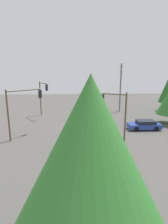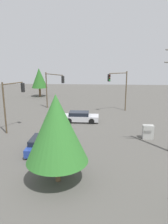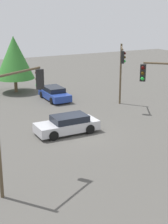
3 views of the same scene
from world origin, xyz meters
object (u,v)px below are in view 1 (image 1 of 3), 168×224
object	(u,v)px
traffic_signal_cross	(43,93)
electrical_cabinet	(106,109)
sedan_blue	(144,125)
sedan_silver	(77,120)
traffic_signal_aux	(22,104)
traffic_signal_main	(115,109)

from	to	relation	value
traffic_signal_cross	electrical_cabinet	bearing A→B (deg)	69.19
sedan_blue	traffic_signal_cross	distance (m)	17.76
sedan_silver	traffic_signal_cross	size ratio (longest dim) A/B	0.75
sedan_blue	traffic_signal_aux	distance (m)	16.34
traffic_signal_cross	traffic_signal_aux	xyz separation A→B (m)	(10.35, -0.58, -0.11)
sedan_blue	electrical_cabinet	distance (m)	10.98
sedan_blue	traffic_signal_main	bearing A→B (deg)	130.34
traffic_signal_main	traffic_signal_cross	xyz separation A→B (m)	(-12.81, -10.02, 0.35)
sedan_silver	traffic_signal_aux	distance (m)	8.86
electrical_cabinet	traffic_signal_cross	bearing A→B (deg)	-80.18
traffic_signal_cross	electrical_cabinet	world-z (taller)	traffic_signal_cross
sedan_silver	traffic_signal_main	world-z (taller)	traffic_signal_main
electrical_cabinet	sedan_silver	bearing A→B (deg)	-37.06
sedan_blue	sedan_silver	bearing A→B (deg)	72.87
sedan_silver	sedan_blue	size ratio (longest dim) A/B	1.06
sedan_silver	traffic_signal_main	size ratio (longest dim) A/B	0.81
sedan_silver	electrical_cabinet	world-z (taller)	electrical_cabinet
traffic_signal_cross	electrical_cabinet	size ratio (longest dim) A/B	4.24
traffic_signal_main	traffic_signal_cross	size ratio (longest dim) A/B	0.92
traffic_signal_aux	electrical_cabinet	xyz separation A→B (m)	(-12.37, 12.22, -3.39)
sedan_silver	sedan_blue	distance (m)	9.72
sedan_silver	traffic_signal_main	bearing A→B (deg)	-61.05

